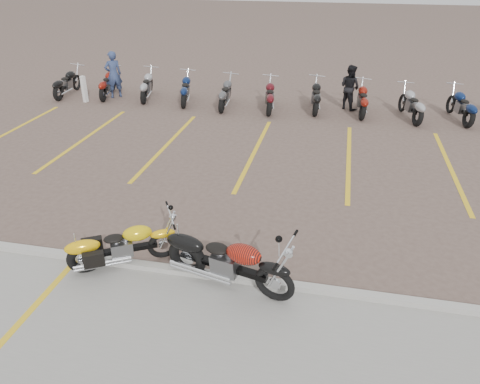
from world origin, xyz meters
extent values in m
plane|color=#6F5A4F|center=(0.00, 0.00, 0.00)|extent=(100.00, 100.00, 0.00)
cube|color=#ADAAA3|center=(0.00, -2.00, 0.06)|extent=(60.00, 0.18, 0.12)
torus|color=black|center=(-0.71, -1.59, 0.29)|extent=(0.57, 0.39, 0.60)
torus|color=black|center=(-1.94, -2.30, 0.29)|extent=(0.62, 0.45, 0.63)
cube|color=black|center=(-1.32, -1.95, 0.35)|extent=(1.08, 0.69, 0.09)
cube|color=slate|center=(-1.36, -1.97, 0.40)|extent=(0.47, 0.43, 0.31)
ellipsoid|color=yellow|center=(-1.10, -1.82, 0.68)|extent=(0.61, 0.52, 0.27)
ellipsoid|color=black|center=(-1.46, -2.03, 0.64)|extent=(0.43, 0.39, 0.11)
torus|color=black|center=(1.54, -2.35, 0.35)|extent=(0.71, 0.29, 0.71)
torus|color=black|center=(-0.09, -1.94, 0.35)|extent=(0.77, 0.36, 0.75)
cube|color=black|center=(0.73, -2.15, 0.41)|extent=(1.40, 0.47, 0.11)
cube|color=slate|center=(0.68, -2.13, 0.48)|extent=(0.52, 0.43, 0.37)
ellipsoid|color=black|center=(1.02, -2.22, 0.80)|extent=(0.70, 0.49, 0.33)
ellipsoid|color=black|center=(0.54, -2.10, 0.76)|extent=(0.48, 0.38, 0.13)
imported|color=navy|center=(-6.52, 8.50, 0.90)|extent=(0.78, 0.77, 1.81)
imported|color=black|center=(2.61, 8.88, 0.81)|extent=(1.00, 0.97, 1.62)
cube|color=white|center=(-7.37, 7.63, 0.50)|extent=(0.19, 0.19, 1.00)
camera|label=1|loc=(2.28, -8.49, 5.22)|focal=35.00mm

